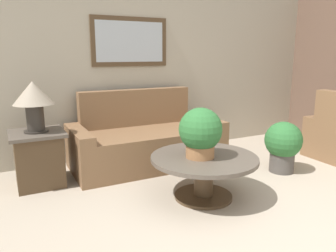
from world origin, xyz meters
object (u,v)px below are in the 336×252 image
object	(u,v)px
coffee_table	(204,168)
potted_plant_on_table	(200,132)
side_table	(39,158)
couch_main	(146,142)
table_lamp	(33,98)
potted_plant_floor	(283,144)

from	to	relation	value
coffee_table	potted_plant_on_table	xyz separation A→B (m)	(-0.05, -0.01, 0.38)
potted_plant_on_table	side_table	bearing A→B (deg)	141.02
couch_main	coffee_table	xyz separation A→B (m)	(0.10, -1.23, 0.02)
table_lamp	potted_plant_on_table	bearing A→B (deg)	-38.98
coffee_table	potted_plant_floor	size ratio (longest dim) A/B	1.70
side_table	table_lamp	world-z (taller)	table_lamp
potted_plant_on_table	potted_plant_floor	bearing A→B (deg)	8.40
side_table	coffee_table	bearing A→B (deg)	-37.78
table_lamp	couch_main	bearing A→B (deg)	5.01
potted_plant_on_table	potted_plant_floor	world-z (taller)	potted_plant_on_table
coffee_table	side_table	size ratio (longest dim) A/B	1.76
coffee_table	potted_plant_floor	bearing A→B (deg)	8.52
potted_plant_on_table	coffee_table	bearing A→B (deg)	5.69
couch_main	potted_plant_on_table	xyz separation A→B (m)	(0.05, -1.23, 0.39)
table_lamp	potted_plant_floor	size ratio (longest dim) A/B	0.87
coffee_table	table_lamp	size ratio (longest dim) A/B	1.95
side_table	potted_plant_on_table	distance (m)	1.82
potted_plant_floor	coffee_table	bearing A→B (deg)	-171.48
table_lamp	potted_plant_on_table	xyz separation A→B (m)	(1.38, -1.12, -0.28)
side_table	potted_plant_floor	xyz separation A→B (m)	(2.71, -0.92, 0.04)
side_table	potted_plant_floor	world-z (taller)	potted_plant_floor
potted_plant_floor	table_lamp	bearing A→B (deg)	161.26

